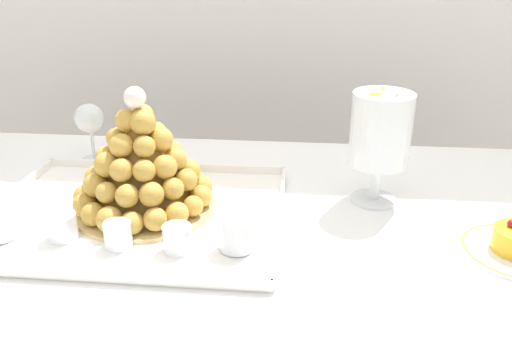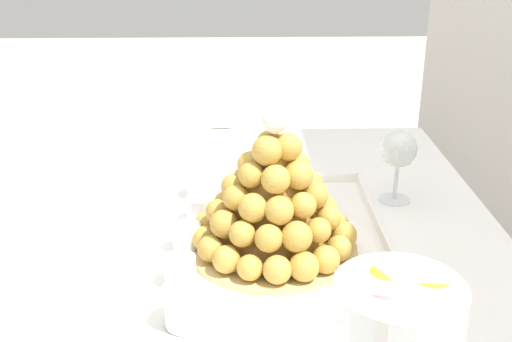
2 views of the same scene
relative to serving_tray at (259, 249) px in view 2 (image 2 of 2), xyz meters
The scene contains 8 objects.
serving_tray is the anchor object (origin of this frame).
croquembouche 0.10m from the serving_tray, 68.81° to the left, with size 0.28×0.28×0.25m.
dessert_cup_left 0.24m from the serving_tray, 152.31° to the right, with size 0.05×0.05×0.05m.
dessert_cup_mid_left 0.15m from the serving_tray, 134.69° to the right, with size 0.05×0.05×0.05m.
dessert_cup_centre 0.12m from the serving_tray, 87.53° to the right, with size 0.05×0.05×0.05m.
dessert_cup_mid_right 0.17m from the serving_tray, 48.01° to the right, with size 0.05×0.05×0.05m.
dessert_cup_right 0.24m from the serving_tray, 26.57° to the right, with size 0.06×0.06×0.06m.
wine_glass 0.35m from the serving_tray, 125.58° to the left, with size 0.07×0.07×0.14m.
Camera 2 is at (0.81, -0.07, 1.29)m, focal length 45.31 mm.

